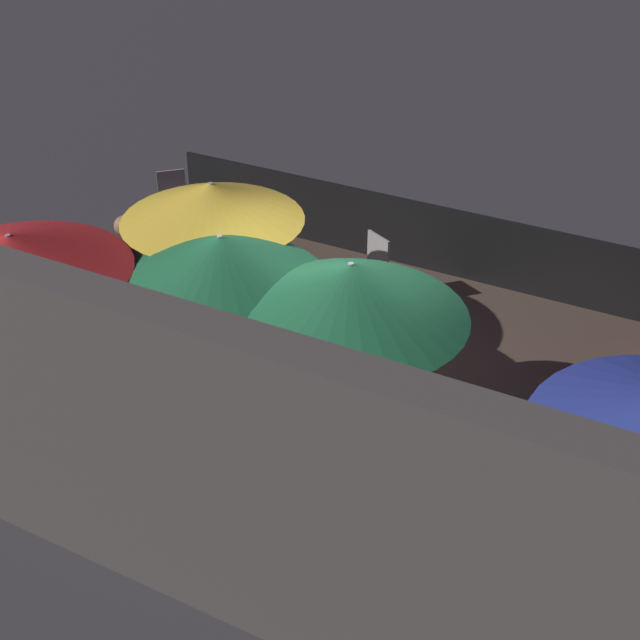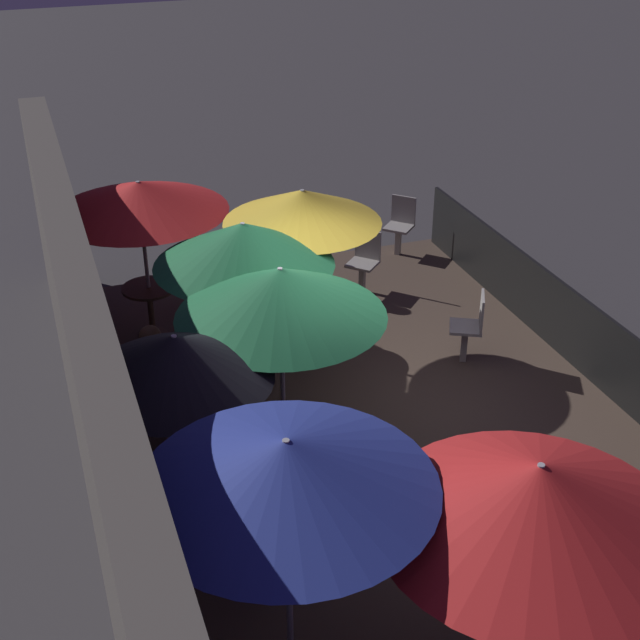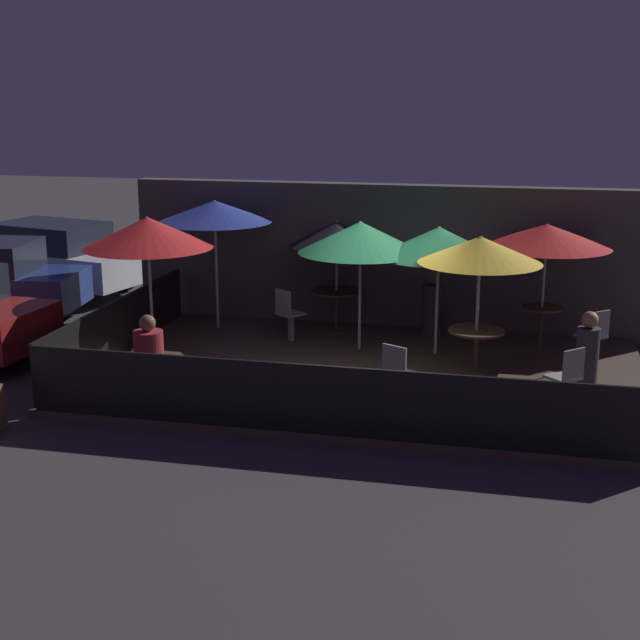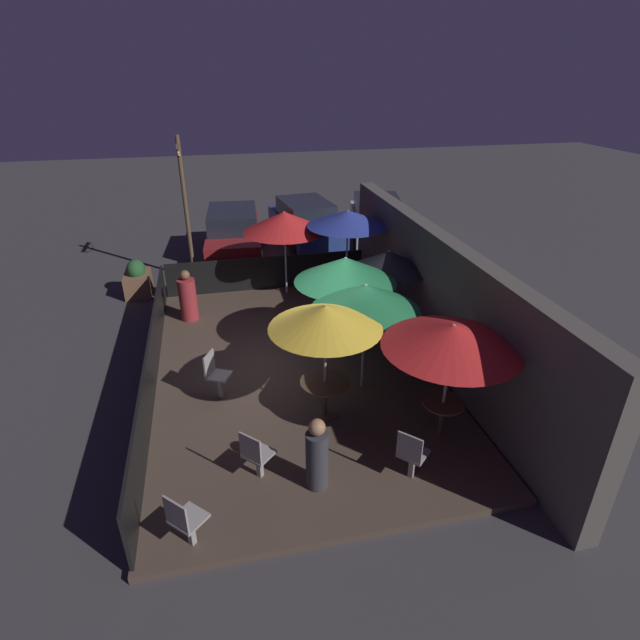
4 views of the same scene
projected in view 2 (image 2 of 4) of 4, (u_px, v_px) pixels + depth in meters
ground_plane at (372, 423)px, 10.41m from camera, size 60.00×60.00×0.00m
patio_deck at (372, 419)px, 10.38m from camera, size 8.77×5.76×0.12m
building_wall at (86, 368)px, 8.83m from camera, size 10.37×0.36×2.80m
fence_front at (587, 339)px, 10.94m from camera, size 8.57×0.05×0.95m
patio_umbrella_0 at (139, 197)px, 11.04m from camera, size 2.22×2.22×2.17m
patio_umbrella_1 at (176, 358)px, 7.92m from camera, size 1.77×1.77×2.07m
patio_umbrella_2 at (302, 206)px, 10.70m from camera, size 1.94×1.94×2.21m
patio_umbrella_3 at (280, 292)px, 8.74m from camera, size 2.13×2.13×2.24m
patio_umbrella_4 at (243, 244)px, 9.85m from camera, size 2.05×2.05×2.20m
patio_umbrella_5 at (537, 496)px, 5.97m from camera, size 2.23×2.23×2.31m
patio_umbrella_6 at (286, 464)px, 5.99m from camera, size 2.12×2.12×2.42m
dining_table_0 at (150, 298)px, 11.72m from camera, size 0.71×0.71×0.72m
dining_table_1 at (186, 468)px, 8.52m from camera, size 0.95×0.95×0.76m
dining_table_2 at (303, 311)px, 11.38m from camera, size 0.90×0.90×0.71m
patio_chair_0 at (304, 496)px, 8.27m from camera, size 0.56×0.56×0.96m
patio_chair_1 at (471, 325)px, 11.15m from camera, size 0.54×0.54×0.95m
patio_chair_2 at (202, 266)px, 12.69m from camera, size 0.57×0.57×0.92m
patio_chair_3 at (400, 224)px, 14.08m from camera, size 0.57×0.57×0.92m
patio_chair_4 at (364, 259)px, 12.94m from camera, size 0.57×0.57×0.91m
patron_1 at (300, 254)px, 12.92m from camera, size 0.48×0.48×1.23m
patron_2 at (155, 378)px, 10.03m from camera, size 0.49×0.49×1.21m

